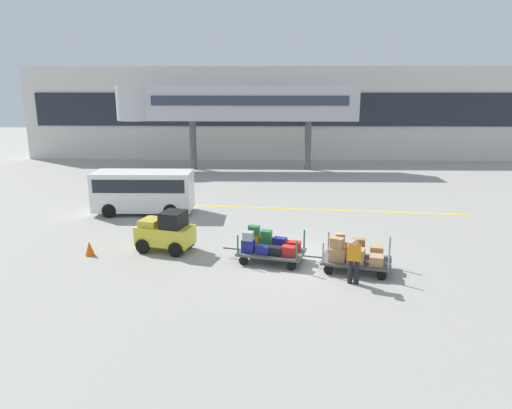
% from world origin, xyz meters
% --- Properties ---
extents(ground_plane, '(120.00, 120.00, 0.00)m').
position_xyz_m(ground_plane, '(0.00, 0.00, 0.00)').
color(ground_plane, '#9E9B91').
extents(apron_lead_line, '(17.52, 2.15, 0.01)m').
position_xyz_m(apron_lead_line, '(0.28, 7.46, 0.00)').
color(apron_lead_line, yellow).
rests_on(apron_lead_line, ground_plane).
extents(terminal_building, '(44.63, 2.51, 7.93)m').
position_xyz_m(terminal_building, '(0.00, 25.98, 3.97)').
color(terminal_building, beige).
rests_on(terminal_building, ground_plane).
extents(jet_bridge, '(18.21, 3.00, 6.33)m').
position_xyz_m(jet_bridge, '(-4.16, 19.99, 4.99)').
color(jet_bridge, '#B7B7BC').
rests_on(jet_bridge, ground_plane).
extents(baggage_tug, '(2.31, 1.68, 1.58)m').
position_xyz_m(baggage_tug, '(-4.91, 0.84, 0.75)').
color(baggage_tug, gold).
rests_on(baggage_tug, ground_plane).
extents(baggage_cart_lead, '(3.09, 1.95, 1.18)m').
position_xyz_m(baggage_cart_lead, '(-0.96, -0.20, 0.55)').
color(baggage_cart_lead, '#4C4C4F').
rests_on(baggage_cart_lead, ground_plane).
extents(baggage_cart_middle, '(3.09, 1.95, 1.21)m').
position_xyz_m(baggage_cart_middle, '(1.93, -1.00, 0.57)').
color(baggage_cart_middle, '#4C4C4F').
rests_on(baggage_cart_middle, ground_plane).
extents(baggage_handler, '(0.48, 0.49, 1.56)m').
position_xyz_m(baggage_handler, '(1.71, -2.19, 0.87)').
color(baggage_handler, black).
rests_on(baggage_handler, ground_plane).
extents(shuttle_van, '(4.82, 2.01, 2.10)m').
position_xyz_m(shuttle_van, '(-7.22, 6.46, 1.23)').
color(shuttle_van, white).
rests_on(shuttle_van, ground_plane).
extents(safety_cone_near, '(0.36, 0.36, 0.55)m').
position_xyz_m(safety_cone_near, '(-1.72, 2.17, 0.28)').
color(safety_cone_near, '#EA590F').
rests_on(safety_cone_near, ground_plane).
extents(safety_cone_far, '(0.36, 0.36, 0.55)m').
position_xyz_m(safety_cone_far, '(-7.67, 0.23, 0.28)').
color(safety_cone_far, '#EA590F').
rests_on(safety_cone_far, ground_plane).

